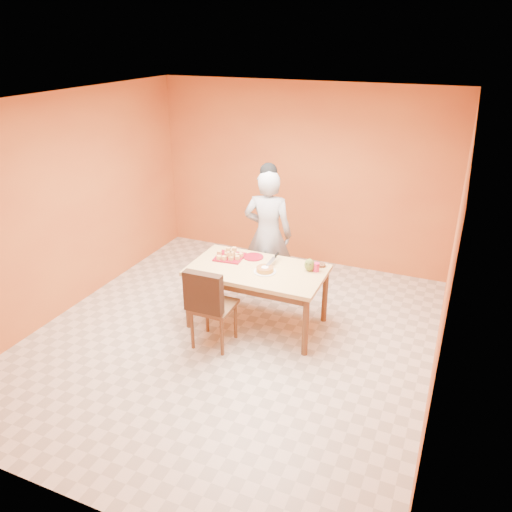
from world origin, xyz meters
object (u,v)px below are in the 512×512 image
at_px(person, 268,235).
at_px(red_dinner_plate, 253,257).
at_px(sponge_cake, 265,269).
at_px(checker_tin, 321,265).
at_px(dining_chair, 212,305).
at_px(pastry_platter, 230,257).
at_px(magenta_glass, 316,267).
at_px(egg_ornament, 309,265).
at_px(dining_table, 257,276).

bearing_deg(person, red_dinner_plate, 82.46).
bearing_deg(sponge_cake, checker_tin, 35.78).
bearing_deg(dining_chair, pastry_platter, 99.08).
relative_size(sponge_cake, magenta_glass, 1.91).
relative_size(dining_chair, checker_tin, 9.70).
xyz_separation_m(person, checker_tin, (0.85, -0.43, -0.10)).
height_order(egg_ornament, checker_tin, egg_ornament).
bearing_deg(magenta_glass, person, 145.46).
bearing_deg(dining_chair, dining_table, 62.62).
distance_m(dining_table, pastry_platter, 0.47).
relative_size(dining_table, dining_chair, 1.59).
distance_m(sponge_cake, checker_tin, 0.69).
relative_size(pastry_platter, magenta_glass, 3.18).
height_order(magenta_glass, checker_tin, magenta_glass).
relative_size(red_dinner_plate, magenta_glass, 2.34).
relative_size(dining_chair, pastry_platter, 2.98).
bearing_deg(magenta_glass, sponge_cake, -155.10).
bearing_deg(pastry_platter, magenta_glass, 2.63).
bearing_deg(sponge_cake, person, 109.50).
xyz_separation_m(dining_chair, pastry_platter, (-0.14, 0.75, 0.25)).
bearing_deg(pastry_platter, egg_ornament, 1.67).
distance_m(dining_table, dining_chair, 0.68).
bearing_deg(egg_ornament, person, 158.07).
bearing_deg(red_dinner_plate, egg_ornament, -6.93).
distance_m(dining_chair, pastry_platter, 0.80).
bearing_deg(person, egg_ornament, 133.21).
relative_size(sponge_cake, egg_ornament, 1.31).
distance_m(dining_chair, person, 1.43).
distance_m(pastry_platter, magenta_glass, 1.10).
xyz_separation_m(dining_chair, checker_tin, (0.97, 0.95, 0.26)).
bearing_deg(person, sponge_cake, 100.89).
bearing_deg(dining_chair, magenta_glass, 38.48).
bearing_deg(checker_tin, red_dinner_plate, -174.54).
xyz_separation_m(magenta_glass, checker_tin, (0.02, 0.15, -0.04)).
height_order(pastry_platter, checker_tin, checker_tin).
distance_m(person, sponge_cake, 0.88).
xyz_separation_m(dining_chair, red_dinner_plate, (0.13, 0.87, 0.25)).
bearing_deg(magenta_glass, dining_table, -163.33).
distance_m(dining_chair, red_dinner_plate, 0.91).
xyz_separation_m(pastry_platter, checker_tin, (1.11, 0.20, 0.01)).
distance_m(dining_chair, magenta_glass, 1.28).
bearing_deg(egg_ornament, red_dinner_plate, -170.67).
distance_m(dining_chair, checker_tin, 1.38).
distance_m(dining_table, person, 0.82).
xyz_separation_m(person, sponge_cake, (0.29, -0.83, -0.08)).
bearing_deg(red_dinner_plate, checker_tin, 5.46).
bearing_deg(red_dinner_plate, dining_chair, -98.40).
bearing_deg(sponge_cake, egg_ornament, 26.46).
bearing_deg(magenta_glass, checker_tin, 83.92).
distance_m(person, magenta_glass, 1.02).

